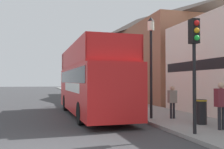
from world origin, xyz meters
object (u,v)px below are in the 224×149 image
parked_car_ahead_of_bus (83,96)px  pedestrian_nearest (221,101)px  lamp_post_nearest (151,49)px  pedestrian_second (172,99)px  traffic_signal (194,50)px  litter_bin (201,111)px  lamp_post_second (107,62)px  tour_bus (91,85)px

parked_car_ahead_of_bus → pedestrian_nearest: pedestrian_nearest is taller
pedestrian_nearest → lamp_post_nearest: 4.38m
pedestrian_second → traffic_signal: (-1.08, -3.57, 1.94)m
lamp_post_nearest → litter_bin: bearing=-59.3°
pedestrian_nearest → pedestrian_second: (-0.30, 3.16, -0.12)m
traffic_signal → lamp_post_second: lamp_post_second is taller
pedestrian_second → parked_car_ahead_of_bus: bearing=103.1°
tour_bus → lamp_post_nearest: (2.43, -2.82, 1.78)m
pedestrian_second → litter_bin: 1.93m
lamp_post_nearest → traffic_signal: bearing=-91.6°
pedestrian_nearest → tour_bus: bearing=120.3°
pedestrian_second → lamp_post_nearest: (-0.97, 0.33, 2.45)m
tour_bus → parked_car_ahead_of_bus: tour_bus is taller
tour_bus → pedestrian_second: bearing=-43.9°
litter_bin → pedestrian_nearest: bearing=-91.4°
pedestrian_second → tour_bus: bearing=137.1°
traffic_signal → litter_bin: bearing=50.5°
parked_car_ahead_of_bus → lamp_post_second: bearing=-43.0°
tour_bus → traffic_signal: size_ratio=2.51×
pedestrian_nearest → litter_bin: bearing=88.6°
tour_bus → lamp_post_nearest: lamp_post_nearest is taller
pedestrian_second → lamp_post_second: 9.71m
tour_bus → traffic_signal: bearing=-72.0°
traffic_signal → lamp_post_second: size_ratio=0.81×
lamp_post_nearest → pedestrian_nearest: bearing=-70.1°
pedestrian_nearest → traffic_signal: (-1.37, -0.40, 1.83)m
parked_car_ahead_of_bus → lamp_post_nearest: size_ratio=0.92×
traffic_signal → lamp_post_second: (0.17, 12.93, 0.47)m
tour_bus → litter_bin: tour_bus is taller
lamp_post_nearest → litter_bin: 3.81m
parked_car_ahead_of_bus → lamp_post_nearest: (1.62, -10.74, 2.87)m
pedestrian_second → pedestrian_nearest: bearing=-84.6°
traffic_signal → lamp_post_nearest: lamp_post_nearest is taller
pedestrian_second → lamp_post_nearest: size_ratio=0.32×
parked_car_ahead_of_bus → pedestrian_second: bearing=-74.3°
pedestrian_second → litter_bin: (0.33, -1.86, -0.39)m
lamp_post_nearest → litter_bin: (1.30, -2.19, -2.84)m
traffic_signal → litter_bin: traffic_signal is taller
traffic_signal → lamp_post_nearest: size_ratio=0.80×
traffic_signal → lamp_post_second: bearing=89.2°
pedestrian_nearest → pedestrian_second: 3.18m
tour_bus → parked_car_ahead_of_bus: bearing=83.1°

